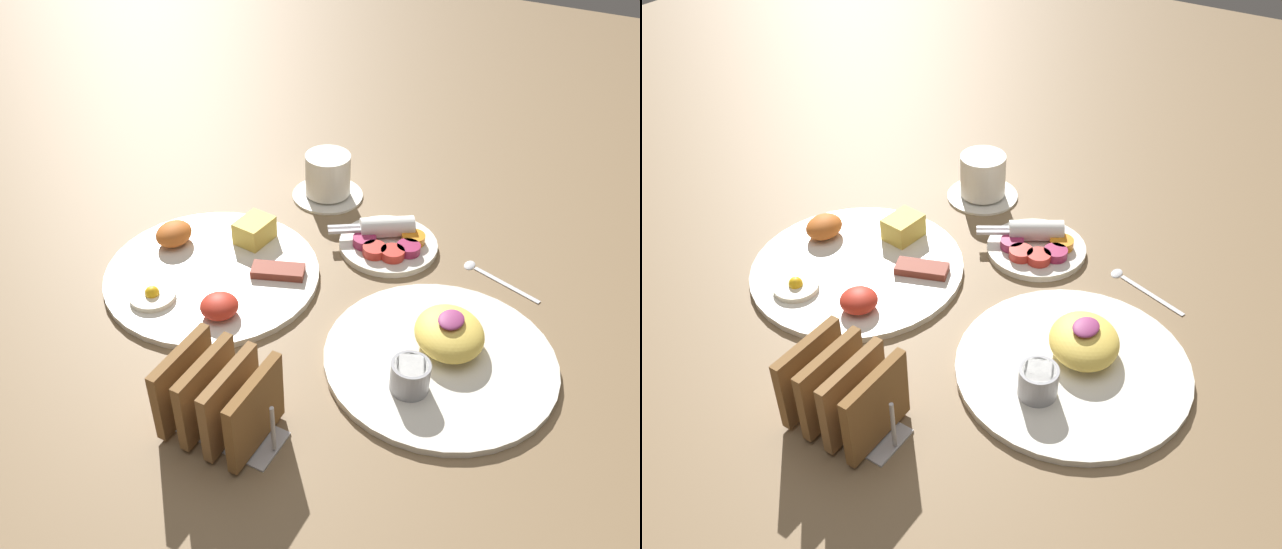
# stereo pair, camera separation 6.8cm
# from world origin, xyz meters

# --- Properties ---
(ground_plane) EXTENTS (3.00, 3.00, 0.00)m
(ground_plane) POSITION_xyz_m (0.00, 0.00, 0.00)
(ground_plane) COLOR brown
(plate_breakfast) EXTENTS (0.31, 0.31, 0.05)m
(plate_breakfast) POSITION_xyz_m (0.03, 0.21, 0.01)
(plate_breakfast) COLOR silver
(plate_breakfast) RESTS_ON ground_plane
(plate_condiments) EXTENTS (0.15, 0.17, 0.04)m
(plate_condiments) POSITION_xyz_m (0.22, 0.01, 0.01)
(plate_condiments) COLOR silver
(plate_condiments) RESTS_ON ground_plane
(plate_foreground) EXTENTS (0.30, 0.30, 0.06)m
(plate_foreground) POSITION_xyz_m (0.03, -0.15, 0.01)
(plate_foreground) COLOR silver
(plate_foreground) RESTS_ON ground_plane
(toast_rack) EXTENTS (0.10, 0.15, 0.10)m
(toast_rack) POSITION_xyz_m (-0.19, 0.03, 0.05)
(toast_rack) COLOR #B7B7BC
(toast_rack) RESTS_ON ground_plane
(coffee_cup) EXTENTS (0.12, 0.12, 0.08)m
(coffee_cup) POSITION_xyz_m (0.31, 0.16, 0.04)
(coffee_cup) COLOR silver
(coffee_cup) RESTS_ON ground_plane
(teaspoon) EXTENTS (0.05, 0.12, 0.01)m
(teaspoon) POSITION_xyz_m (0.23, -0.15, 0.00)
(teaspoon) COLOR silver
(teaspoon) RESTS_ON ground_plane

